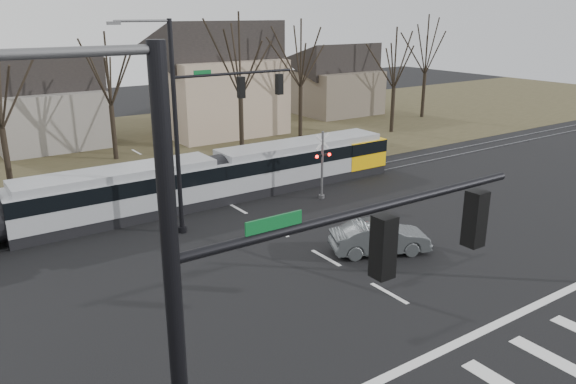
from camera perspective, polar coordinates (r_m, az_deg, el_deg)
ground at (r=21.42m, az=14.05°, el=-12.04°), size 140.00×140.00×0.00m
grass_verge at (r=47.41m, az=-15.96°, el=4.40°), size 140.00×28.00×0.01m
crosswalk at (r=19.47m, az=23.15°, el=-16.33°), size 27.00×2.60×0.01m
stop_line at (r=20.46m, az=17.89°, el=-13.90°), size 28.00×0.35×0.01m
lane_dashes at (r=33.12m, az=-6.86°, el=-0.71°), size 0.18×30.00×0.01m
rail_pair at (r=32.95m, az=-6.70°, el=-0.76°), size 90.00×1.52×0.06m
tram at (r=30.51m, az=-17.08°, el=-0.09°), size 36.08×2.68×2.74m
sedan at (r=25.79m, az=9.31°, el=-4.60°), size 4.93×5.64×1.47m
signal_pole_near_left at (r=8.60m, az=-0.77°, el=-15.97°), size 9.28×0.44×10.20m
signal_pole_far at (r=27.63m, az=-8.32°, el=7.70°), size 9.28×0.44×10.20m
rail_crossing_signal at (r=32.57m, az=3.49°, el=2.52°), size 1.08×0.36×4.00m
tree_row at (r=41.69m, az=-11.17°, el=9.97°), size 59.20×7.20×10.00m
house_b at (r=49.29m, az=-23.45°, el=8.82°), size 8.64×7.56×7.65m
house_c at (r=50.93m, az=-7.07°, el=11.81°), size 10.80×8.64×10.10m
house_d at (r=60.97m, az=4.91°, el=11.67°), size 8.64×7.56×7.65m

